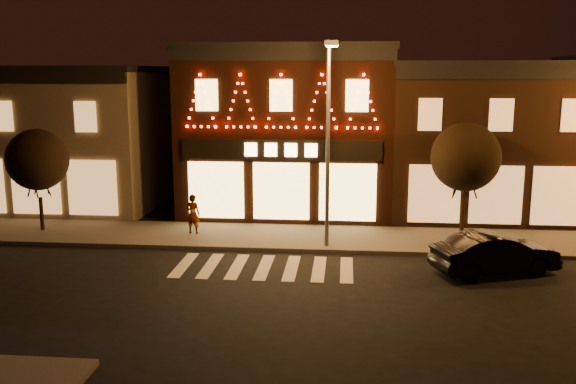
# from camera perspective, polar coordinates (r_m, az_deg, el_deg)

# --- Properties ---
(ground) EXTENTS (120.00, 120.00, 0.00)m
(ground) POSITION_cam_1_polar(r_m,az_deg,el_deg) (19.18, -3.79, -10.56)
(ground) COLOR black
(ground) RESTS_ON ground
(sidewalk_far) EXTENTS (44.00, 4.00, 0.15)m
(sidewalk_far) POSITION_cam_1_polar(r_m,az_deg,el_deg) (26.55, 3.25, -4.23)
(sidewalk_far) COLOR #47423D
(sidewalk_far) RESTS_ON ground
(building_left) EXTENTS (12.20, 8.28, 7.30)m
(building_left) POSITION_cam_1_polar(r_m,az_deg,el_deg) (35.53, -21.31, 4.79)
(building_left) COLOR #6E624E
(building_left) RESTS_ON ground
(building_pulp) EXTENTS (10.20, 8.34, 8.30)m
(building_pulp) POSITION_cam_1_polar(r_m,az_deg,el_deg) (31.84, 0.13, 5.81)
(building_pulp) COLOR black
(building_pulp) RESTS_ON ground
(building_right_a) EXTENTS (9.20, 8.28, 7.50)m
(building_right_a) POSITION_cam_1_polar(r_m,az_deg,el_deg) (32.44, 17.15, 4.71)
(building_right_a) COLOR black
(building_right_a) RESTS_ON ground
(streetlamp_mid) EXTENTS (0.52, 1.84, 8.03)m
(streetlamp_mid) POSITION_cam_1_polar(r_m,az_deg,el_deg) (24.07, 3.72, 5.78)
(streetlamp_mid) COLOR #59595E
(streetlamp_mid) RESTS_ON sidewalk_far
(tree_left) EXTENTS (2.67, 2.67, 4.46)m
(tree_left) POSITION_cam_1_polar(r_m,az_deg,el_deg) (29.10, -21.97, 2.75)
(tree_left) COLOR black
(tree_left) RESTS_ON sidewalk_far
(tree_right) EXTENTS (2.88, 2.88, 4.82)m
(tree_right) POSITION_cam_1_polar(r_m,az_deg,el_deg) (27.01, 15.96, 3.09)
(tree_right) COLOR black
(tree_right) RESTS_ON sidewalk_far
(dark_sedan) EXTENTS (4.70, 2.94, 1.46)m
(dark_sedan) POSITION_cam_1_polar(r_m,az_deg,el_deg) (23.21, 18.43, -5.36)
(dark_sedan) COLOR black
(dark_sedan) RESTS_ON ground
(pedestrian) EXTENTS (0.68, 0.51, 1.72)m
(pedestrian) POSITION_cam_1_polar(r_m,az_deg,el_deg) (27.08, -8.70, -2.00)
(pedestrian) COLOR gray
(pedestrian) RESTS_ON sidewalk_far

